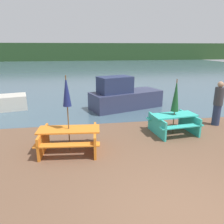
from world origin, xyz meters
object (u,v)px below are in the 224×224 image
at_px(picnic_table_orange, 69,137).
at_px(person, 218,104).
at_px(picnic_table_teal, 174,122).
at_px(boat, 124,96).
at_px(umbrella_darkgreen, 176,96).
at_px(umbrella_navy, 67,92).

height_order(picnic_table_orange, person, person).
bearing_deg(picnic_table_teal, boat, 106.77).
relative_size(picnic_table_orange, person, 1.10).
distance_m(picnic_table_teal, boat, 3.88).
bearing_deg(person, umbrella_darkgreen, -165.25).
xyz_separation_m(picnic_table_orange, umbrella_navy, (0.00, -0.00, 1.42)).
height_order(boat, person, person).
height_order(picnic_table_orange, picnic_table_teal, picnic_table_teal).
relative_size(umbrella_navy, boat, 0.58).
xyz_separation_m(umbrella_darkgreen, boat, (-1.12, 3.71, -0.81)).
xyz_separation_m(umbrella_darkgreen, person, (2.14, 0.56, -0.53)).
height_order(picnic_table_orange, umbrella_navy, umbrella_navy).
distance_m(umbrella_navy, boat, 5.48).
distance_m(picnic_table_teal, umbrella_navy, 4.18).
bearing_deg(picnic_table_teal, picnic_table_orange, -167.07).
distance_m(picnic_table_orange, umbrella_darkgreen, 4.06).
bearing_deg(umbrella_navy, person, 13.58).
xyz_separation_m(umbrella_darkgreen, umbrella_navy, (-3.83, -0.88, 0.43)).
relative_size(picnic_table_teal, umbrella_darkgreen, 0.87).
bearing_deg(person, umbrella_navy, -166.42).
bearing_deg(person, picnic_table_orange, -166.42).
bearing_deg(boat, umbrella_navy, -139.33).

